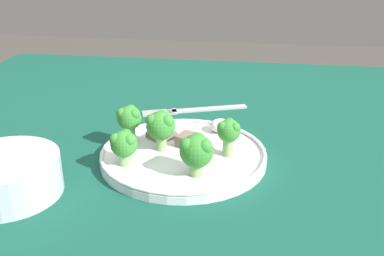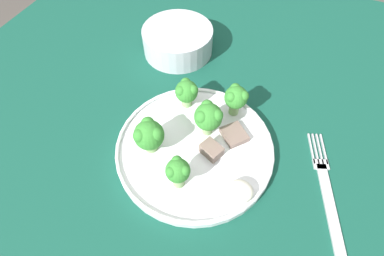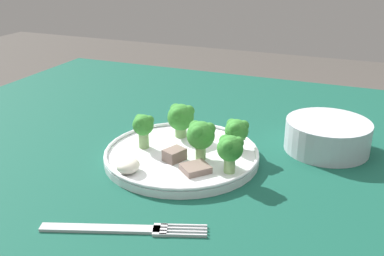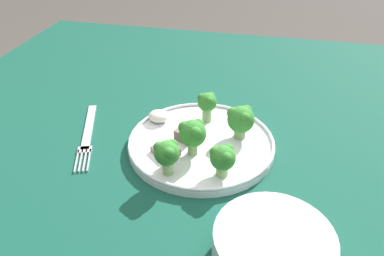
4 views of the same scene
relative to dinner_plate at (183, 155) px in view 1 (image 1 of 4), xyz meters
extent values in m
cube|color=#114738|center=(0.03, 0.00, -0.02)|extent=(1.14, 1.17, 0.03)
cylinder|color=brown|center=(0.54, 0.53, -0.38)|extent=(0.06, 0.06, 0.69)
cylinder|color=white|center=(0.00, 0.00, 0.00)|extent=(0.25, 0.25, 0.01)
torus|color=white|center=(0.00, 0.00, 0.01)|extent=(0.25, 0.25, 0.01)
cube|color=#B2B2B7|center=(0.22, -0.02, -0.01)|extent=(0.07, 0.15, 0.00)
cube|color=#B2B2B7|center=(0.20, 0.05, -0.01)|extent=(0.03, 0.02, 0.00)
cube|color=#B2B2B7|center=(0.19, 0.08, -0.01)|extent=(0.02, 0.06, 0.00)
cube|color=#B2B2B7|center=(0.19, 0.08, -0.01)|extent=(0.02, 0.06, 0.00)
cube|color=#B2B2B7|center=(0.18, 0.08, -0.01)|extent=(0.02, 0.06, 0.00)
cube|color=#B2B2B7|center=(0.18, 0.08, -0.01)|extent=(0.02, 0.06, 0.00)
cylinder|color=#B7BCC6|center=(-0.13, 0.22, 0.02)|extent=(0.14, 0.14, 0.05)
cylinder|color=silver|center=(-0.13, 0.22, 0.01)|extent=(0.12, 0.12, 0.04)
cylinder|color=#7FA866|center=(0.00, -0.07, 0.02)|extent=(0.02, 0.02, 0.03)
sphere|color=#337F2D|center=(0.00, -0.07, 0.04)|extent=(0.04, 0.04, 0.04)
sphere|color=#337F2D|center=(0.01, -0.07, 0.05)|extent=(0.02, 0.02, 0.02)
sphere|color=#337F2D|center=(0.00, -0.06, 0.05)|extent=(0.02, 0.02, 0.02)
sphere|color=#337F2D|center=(0.00, -0.08, 0.05)|extent=(0.02, 0.02, 0.02)
cylinder|color=#7FA866|center=(0.01, 0.03, 0.02)|extent=(0.02, 0.02, 0.02)
sphere|color=#337F2D|center=(0.01, 0.03, 0.04)|extent=(0.05, 0.05, 0.05)
sphere|color=#337F2D|center=(0.02, 0.03, 0.05)|extent=(0.02, 0.02, 0.02)
sphere|color=#337F2D|center=(0.00, 0.05, 0.05)|extent=(0.02, 0.02, 0.02)
sphere|color=#337F2D|center=(0.00, 0.02, 0.05)|extent=(0.02, 0.02, 0.02)
cylinder|color=#7FA866|center=(0.03, 0.09, 0.02)|extent=(0.02, 0.02, 0.03)
sphere|color=#337F2D|center=(0.03, 0.09, 0.04)|extent=(0.04, 0.04, 0.04)
sphere|color=#337F2D|center=(0.05, 0.09, 0.05)|extent=(0.02, 0.02, 0.02)
sphere|color=#337F2D|center=(0.03, 0.10, 0.05)|extent=(0.02, 0.02, 0.02)
sphere|color=#337F2D|center=(0.03, 0.08, 0.05)|extent=(0.02, 0.02, 0.02)
cylinder|color=#7FA866|center=(-0.05, 0.08, 0.01)|extent=(0.02, 0.02, 0.02)
sphere|color=#337F2D|center=(-0.05, 0.08, 0.04)|extent=(0.04, 0.04, 0.04)
sphere|color=#337F2D|center=(-0.04, 0.08, 0.04)|extent=(0.02, 0.02, 0.02)
sphere|color=#337F2D|center=(-0.05, 0.09, 0.04)|extent=(0.02, 0.02, 0.02)
sphere|color=#337F2D|center=(-0.05, 0.07, 0.04)|extent=(0.02, 0.02, 0.02)
cylinder|color=#7FA866|center=(-0.06, -0.03, 0.01)|extent=(0.02, 0.02, 0.02)
sphere|color=#337F2D|center=(-0.06, -0.03, 0.04)|extent=(0.05, 0.05, 0.05)
sphere|color=#337F2D|center=(-0.05, -0.03, 0.05)|extent=(0.02, 0.02, 0.02)
sphere|color=#337F2D|center=(-0.07, -0.02, 0.05)|extent=(0.02, 0.02, 0.02)
sphere|color=#337F2D|center=(-0.07, -0.04, 0.05)|extent=(0.02, 0.02, 0.02)
cube|color=#756056|center=(0.03, 0.00, 0.01)|extent=(0.04, 0.04, 0.02)
cube|color=#756056|center=(0.05, 0.04, 0.01)|extent=(0.05, 0.05, 0.01)
ellipsoid|color=silver|center=(0.09, -0.05, 0.01)|extent=(0.04, 0.03, 0.02)
camera|label=1|loc=(-0.61, -0.11, 0.31)|focal=42.00mm
camera|label=2|loc=(0.10, -0.24, 0.41)|focal=28.00mm
camera|label=3|loc=(0.61, 0.27, 0.32)|focal=42.00mm
camera|label=4|loc=(-0.10, 0.52, 0.39)|focal=35.00mm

